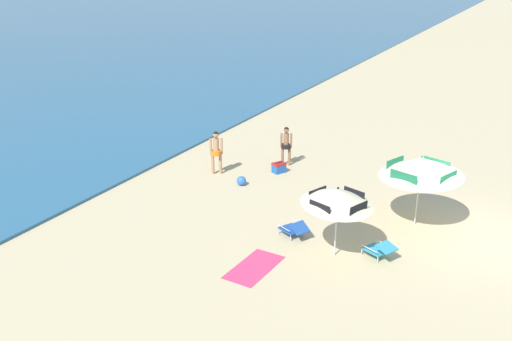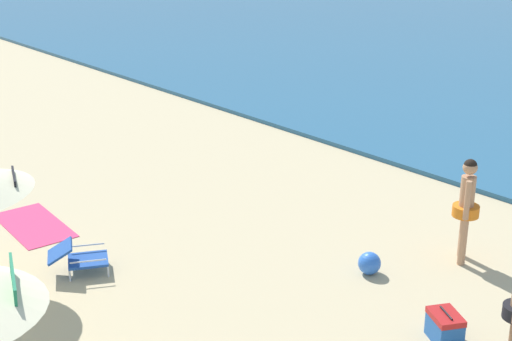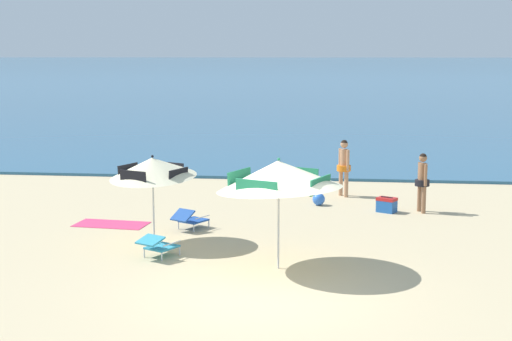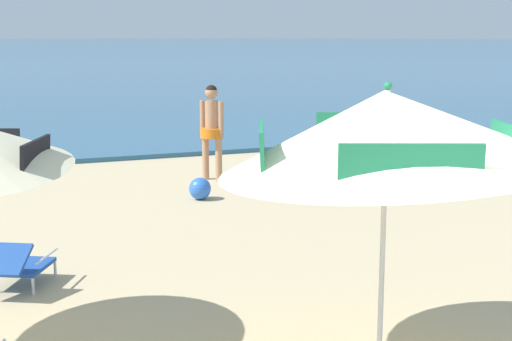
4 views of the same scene
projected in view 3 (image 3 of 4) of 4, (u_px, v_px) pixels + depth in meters
The scene contains 11 objects.
ground_plane at pixel (262, 292), 13.30m from camera, with size 800.00×800.00×0.00m, color tan.
ocean_water at pixel (342, 61), 417.35m from camera, with size 800.00×800.00×0.10m, color #285B7F.
beach_umbrella_striped_main at pixel (153, 168), 16.45m from camera, with size 2.62×2.63×2.04m.
beach_umbrella_striped_second at pixel (279, 175), 14.47m from camera, with size 3.46×3.45×2.27m.
lounge_chair_under_umbrella at pixel (190, 219), 18.00m from camera, with size 0.89×1.03×0.52m.
lounge_chair_beside_umbrella at pixel (158, 245), 15.51m from camera, with size 0.86×1.00×0.49m.
person_standing_near_shore at pixel (344, 164), 22.09m from camera, with size 0.42×0.44×1.71m.
person_standing_beside at pixel (422, 178), 19.86m from camera, with size 0.39×0.46×1.61m.
cooler_box at pixel (387, 205), 19.98m from camera, with size 0.60×0.55×0.43m.
beach_ball at pixel (319, 199), 20.89m from camera, with size 0.35×0.35×0.35m, color blue.
beach_towel at pixel (111, 224), 18.56m from camera, with size 0.90×1.80×0.01m, color #DB3866.
Camera 3 is at (1.39, -12.72, 4.24)m, focal length 51.94 mm.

